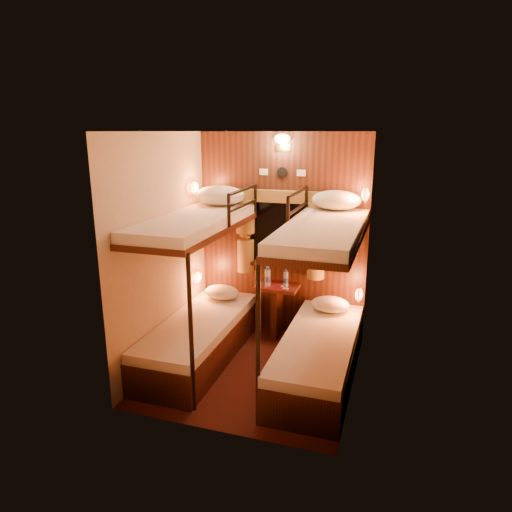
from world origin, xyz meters
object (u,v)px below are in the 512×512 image
(bunk_left, at_px, (199,310))
(bottle_right, at_px, (286,280))
(bottle_left, at_px, (268,278))
(bunk_right, at_px, (320,326))
(table, at_px, (277,304))

(bunk_left, relative_size, bottle_right, 9.16)
(bottle_left, bearing_deg, bottle_right, 12.71)
(bunk_right, xyz_separation_m, bottle_right, (-0.54, 0.77, 0.18))
(bunk_right, bearing_deg, bottle_right, 125.08)
(bunk_right, relative_size, bottle_right, 9.16)
(bunk_left, height_order, bunk_right, same)
(bottle_left, relative_size, bottle_right, 1.16)
(bunk_left, bearing_deg, bottle_left, 52.71)
(bunk_right, xyz_separation_m, table, (-0.65, 0.78, -0.14))
(bunk_left, relative_size, bottle_left, 7.89)
(bunk_right, distance_m, table, 1.02)
(bunk_left, relative_size, table, 2.90)
(bunk_left, bearing_deg, bunk_right, 0.00)
(bunk_left, bearing_deg, table, 50.33)
(bunk_right, xyz_separation_m, bottle_left, (-0.75, 0.72, 0.20))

